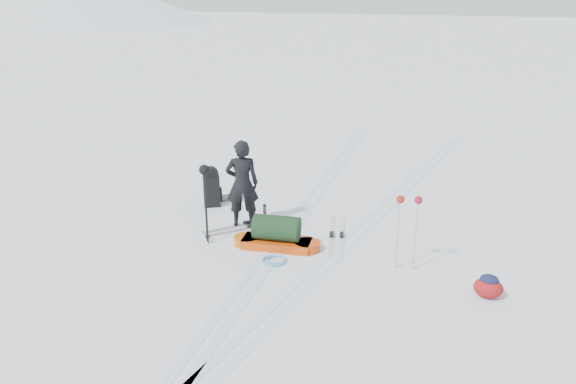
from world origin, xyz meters
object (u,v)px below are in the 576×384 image
object	(u,v)px
skier	(242,184)
ski_poles_black	(205,179)
pulk_sled	(277,235)
expedition_rucksack	(214,188)

from	to	relation	value
skier	ski_poles_black	bearing A→B (deg)	48.76
pulk_sled	ski_poles_black	xyz separation A→B (m)	(-1.29, -0.25, 1.01)
expedition_rucksack	pulk_sled	bearing A→B (deg)	-68.36
expedition_rucksack	ski_poles_black	world-z (taller)	ski_poles_black
pulk_sled	ski_poles_black	size ratio (longest dim) A/B	1.09
skier	pulk_sled	bearing A→B (deg)	120.14
skier	ski_poles_black	size ratio (longest dim) A/B	1.16
pulk_sled	ski_poles_black	world-z (taller)	ski_poles_black
pulk_sled	ski_poles_black	bearing A→B (deg)	-177.10
skier	ski_poles_black	distance (m)	1.06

